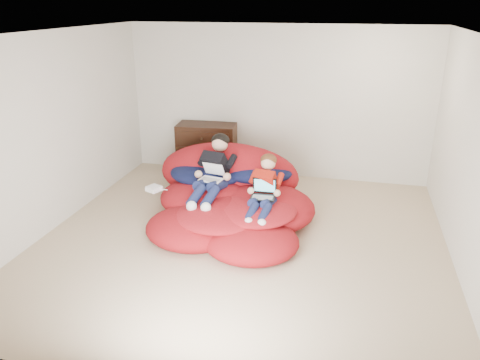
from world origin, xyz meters
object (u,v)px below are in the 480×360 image
object	(u,v)px
older_boy	(214,168)
laptop_white	(212,175)
dresser	(207,149)
younger_boy	(265,186)
beanbag_pile	(231,198)
laptop_black	(264,192)

from	to	relation	value
older_boy	laptop_white	bearing A→B (deg)	-90.00
dresser	older_boy	world-z (taller)	older_boy
younger_boy	laptop_white	world-z (taller)	younger_boy
dresser	younger_boy	bearing A→B (deg)	-53.73
dresser	beanbag_pile	bearing A→B (deg)	-62.16
dresser	laptop_white	world-z (taller)	dresser
dresser	beanbag_pile	size ratio (longest dim) A/B	0.41
younger_boy	laptop_white	bearing A→B (deg)	164.99
younger_boy	older_boy	bearing A→B (deg)	158.33
dresser	beanbag_pile	distance (m)	1.80
dresser	younger_boy	xyz separation A→B (m)	(1.36, -1.85, 0.17)
laptop_black	dresser	bearing A→B (deg)	125.38
laptop_black	younger_boy	bearing A→B (deg)	90.00
younger_boy	laptop_black	size ratio (longest dim) A/B	3.12
beanbag_pile	younger_boy	bearing A→B (deg)	-27.00
beanbag_pile	older_boy	bearing A→B (deg)	171.27
dresser	beanbag_pile	xyz separation A→B (m)	(0.84, -1.59, -0.16)
beanbag_pile	older_boy	xyz separation A→B (m)	(-0.24, 0.04, 0.41)
dresser	laptop_black	distance (m)	2.35
laptop_white	older_boy	bearing A→B (deg)	90.00
laptop_white	laptop_black	xyz separation A→B (m)	(0.76, -0.27, -0.07)
older_boy	younger_boy	distance (m)	0.82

